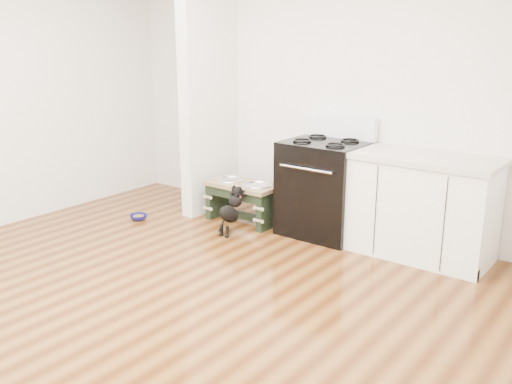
# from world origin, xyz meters

# --- Properties ---
(ground) EXTENTS (5.00, 5.00, 0.00)m
(ground) POSITION_xyz_m (0.00, 0.00, 0.00)
(ground) COLOR #47230C
(ground) RESTS_ON ground
(room_shell) EXTENTS (5.00, 5.00, 5.00)m
(room_shell) POSITION_xyz_m (0.00, 0.00, 1.62)
(room_shell) COLOR silver
(room_shell) RESTS_ON ground
(partition_wall) EXTENTS (0.15, 0.80, 2.70)m
(partition_wall) POSITION_xyz_m (-1.18, 2.10, 1.35)
(partition_wall) COLOR silver
(partition_wall) RESTS_ON ground
(oven_range) EXTENTS (0.76, 0.69, 1.14)m
(oven_range) POSITION_xyz_m (0.25, 2.16, 0.48)
(oven_range) COLOR black
(oven_range) RESTS_ON ground
(cabinet_run) EXTENTS (1.24, 0.64, 0.91)m
(cabinet_run) POSITION_xyz_m (1.23, 2.18, 0.45)
(cabinet_run) COLOR white
(cabinet_run) RESTS_ON ground
(dog_feeder) EXTENTS (0.77, 0.41, 0.44)m
(dog_feeder) POSITION_xyz_m (-0.60, 1.95, 0.30)
(dog_feeder) COLOR black
(dog_feeder) RESTS_ON ground
(puppy) EXTENTS (0.13, 0.39, 0.47)m
(puppy) POSITION_xyz_m (-0.46, 1.60, 0.26)
(puppy) COLOR black
(puppy) RESTS_ON ground
(floor_bowl) EXTENTS (0.21, 0.21, 0.06)m
(floor_bowl) POSITION_xyz_m (-1.52, 1.32, 0.03)
(floor_bowl) COLOR #0D115B
(floor_bowl) RESTS_ON ground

